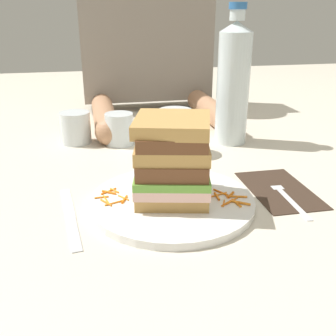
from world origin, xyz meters
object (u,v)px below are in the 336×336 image
at_px(diner_across, 147,26).
at_px(empty_tumbler_1, 76,128).
at_px(sandwich, 172,160).
at_px(juice_glass, 175,135).
at_px(fork, 285,193).
at_px(empty_tumbler_0, 119,129).
at_px(napkin_dark, 279,189).
at_px(main_plate, 172,201).
at_px(water_bottle, 233,83).
at_px(knife, 71,218).

bearing_deg(diner_across, empty_tumbler_1, -126.49).
distance_m(sandwich, diner_across, 0.68).
xyz_separation_m(sandwich, juice_glass, (0.06, 0.24, -0.04)).
height_order(fork, empty_tumbler_0, empty_tumbler_0).
bearing_deg(napkin_dark, sandwich, -175.41).
xyz_separation_m(main_plate, sandwich, (0.00, 0.00, 0.07)).
relative_size(fork, juice_glass, 1.72).
bearing_deg(juice_glass, water_bottle, 18.14).
bearing_deg(fork, empty_tumbler_0, 126.73).
xyz_separation_m(napkin_dark, empty_tumbler_0, (-0.25, 0.31, 0.04)).
height_order(main_plate, diner_across, diner_across).
xyz_separation_m(sandwich, fork, (0.19, -0.01, -0.07)).
relative_size(main_plate, napkin_dark, 1.55).
bearing_deg(fork, water_bottle, 88.08).
bearing_deg(empty_tumbler_1, fork, -46.37).
bearing_deg(main_plate, knife, -175.91).
bearing_deg(sandwich, water_bottle, 54.59).
xyz_separation_m(water_bottle, empty_tumbler_0, (-0.26, 0.04, -0.10)).
height_order(sandwich, knife, sandwich).
bearing_deg(main_plate, empty_tumbler_1, 113.01).
relative_size(juice_glass, empty_tumbler_0, 1.32).
bearing_deg(empty_tumbler_1, napkin_dark, -44.48).
relative_size(sandwich, knife, 0.68).
height_order(napkin_dark, juice_glass, juice_glass).
bearing_deg(sandwich, empty_tumbler_0, 99.18).
relative_size(napkin_dark, diner_across, 0.31).
relative_size(empty_tumbler_0, diner_across, 0.13).
bearing_deg(napkin_dark, water_bottle, 88.14).
bearing_deg(empty_tumbler_0, juice_glass, -36.85).
xyz_separation_m(sandwich, diner_across, (0.07, 0.66, 0.17)).
bearing_deg(fork, main_plate, 178.09).
xyz_separation_m(knife, water_bottle, (0.36, 0.30, 0.14)).
bearing_deg(empty_tumbler_0, empty_tumbler_1, 162.09).
xyz_separation_m(fork, empty_tumbler_0, (-0.25, 0.33, 0.03)).
bearing_deg(fork, knife, -179.21).
height_order(knife, juice_glass, juice_glass).
xyz_separation_m(water_bottle, empty_tumbler_1, (-0.36, 0.07, -0.10)).
bearing_deg(napkin_dark, juice_glass, 121.12).
bearing_deg(water_bottle, napkin_dark, -91.86).
xyz_separation_m(fork, water_bottle, (0.01, 0.29, 0.14)).
bearing_deg(fork, empty_tumbler_1, 133.63).
xyz_separation_m(main_plate, knife, (-0.16, -0.01, -0.00)).
height_order(fork, empty_tumbler_1, empty_tumbler_1).
height_order(fork, juice_glass, juice_glass).
xyz_separation_m(sandwich, empty_tumbler_1, (-0.15, 0.36, -0.04)).
bearing_deg(napkin_dark, empty_tumbler_1, 135.52).
bearing_deg(juice_glass, diner_across, 88.62).
xyz_separation_m(juice_glass, water_bottle, (0.14, 0.05, 0.10)).
relative_size(napkin_dark, empty_tumbler_1, 2.32).
relative_size(juice_glass, water_bottle, 0.31).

